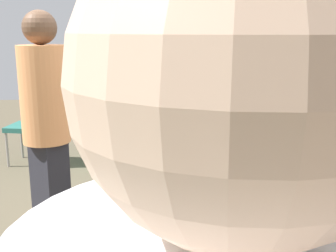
{
  "coord_description": "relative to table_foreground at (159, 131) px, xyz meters",
  "views": [
    {
      "loc": [
        0.21,
        3.04,
        1.67
      ],
      "look_at": [
        -0.0,
        -0.26,
        0.9
      ],
      "focal_mm": 44.14,
      "sensor_mm": 36.0,
      "label": 1
    }
  ],
  "objects": [
    {
      "name": "ground_plane",
      "position": [
        0.01,
        2.16,
        -0.39
      ],
      "size": [
        14.4,
        14.4,
        0.0
      ],
      "primitive_type": "plane",
      "color": "brown"
    },
    {
      "name": "chair_aisle",
      "position": [
        1.6,
        0.02,
        0.16
      ],
      "size": [
        0.52,
        0.52,
        0.95
      ],
      "rotation": [
        0.0,
        0.0,
        -1.77
      ],
      "color": "#9E9993",
      "rests_on": "ground"
    },
    {
      "name": "yarn_ball",
      "position": [
        0.47,
        -0.08,
        0.44
      ],
      "size": [
        0.12,
        0.12,
        0.12
      ],
      "primitive_type": "sphere",
      "color": "#3F5999",
      "rests_on": "table_foreground"
    },
    {
      "name": "chair_by_pillar",
      "position": [
        0.87,
        -1.41,
        0.17
      ],
      "size": [
        0.6,
        0.6,
        0.97
      ],
      "rotation": [
        0.0,
        0.0,
        3.69
      ],
      "color": "#9E9993",
      "rests_on": "ground"
    },
    {
      "name": "scissors_red",
      "position": [
        -0.33,
        -0.13,
        0.39
      ],
      "size": [
        0.17,
        0.13,
        0.01
      ],
      "primitive_type": "cube",
      "rotation": [
        0.0,
        0.0,
        0.59
      ],
      "color": "red",
      "rests_on": "table_foreground"
    },
    {
      "name": "table_foreground",
      "position": [
        0.0,
        0.0,
        0.0
      ],
      "size": [
        1.61,
        0.96,
        0.77
      ],
      "rotation": [
        0.0,
        0.0,
        -0.04
      ],
      "color": "#196647",
      "rests_on": "ground"
    },
    {
      "name": "person_attendee_browsing",
      "position": [
        0.91,
        2.24,
        0.63
      ],
      "size": [
        0.48,
        0.48,
        1.81
      ],
      "rotation": [
        0.0,
        0.0,
        2.31
      ],
      "color": "#26262D",
      "rests_on": "ground"
    },
    {
      "name": "person_organiser",
      "position": [
        -0.89,
        2.53,
        0.52
      ],
      "size": [
        0.39,
        0.39,
        1.64
      ],
      "rotation": [
        0.0,
        0.0,
        2.97
      ],
      "color": "#26262D",
      "rests_on": "ground"
    },
    {
      "name": "laptop_silver",
      "position": [
        -0.09,
        -0.13,
        0.42
      ],
      "size": [
        0.37,
        0.35,
        0.21
      ],
      "rotation": [
        0.0,
        0.0,
        -0.2
      ],
      "color": "silver",
      "rests_on": "table_foreground"
    }
  ]
}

